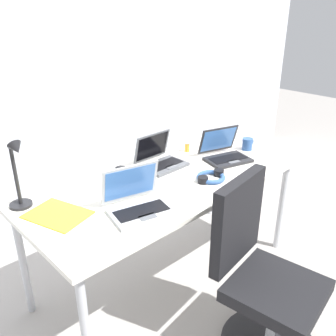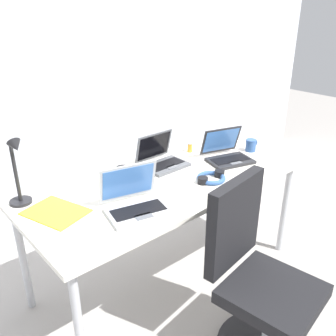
% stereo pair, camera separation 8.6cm
% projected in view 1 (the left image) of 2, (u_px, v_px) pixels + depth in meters
% --- Properties ---
extents(ground_plane, '(12.00, 12.00, 0.00)m').
position_uv_depth(ground_plane, '(168.00, 274.00, 2.59)').
color(ground_plane, gray).
extents(wall_back, '(6.00, 0.13, 2.60)m').
position_uv_depth(wall_back, '(68.00, 67.00, 2.79)').
color(wall_back, silver).
rests_on(wall_back, ground_plane).
extents(desk, '(1.80, 0.80, 0.74)m').
position_uv_depth(desk, '(168.00, 188.00, 2.31)').
color(desk, silver).
rests_on(desk, ground_plane).
extents(desk_lamp, '(0.12, 0.18, 0.40)m').
position_uv_depth(desk_lamp, '(18.00, 175.00, 1.89)').
color(desk_lamp, black).
rests_on(desk_lamp, desk).
extents(laptop_back_right, '(0.36, 0.34, 0.21)m').
position_uv_depth(laptop_back_right, '(225.00, 153.00, 2.57)').
color(laptop_back_right, '#232326').
rests_on(laptop_back_right, desk).
extents(laptop_center, '(0.37, 0.34, 0.23)m').
position_uv_depth(laptop_center, '(138.00, 203.00, 1.93)').
color(laptop_center, '#B7BABC').
rests_on(laptop_center, desk).
extents(laptop_near_mouse, '(0.29, 0.25, 0.21)m').
position_uv_depth(laptop_near_mouse, '(161.00, 160.00, 2.47)').
color(laptop_near_mouse, '#515459').
rests_on(laptop_near_mouse, desk).
extents(computer_mouse, '(0.10, 0.11, 0.03)m').
position_uv_depth(computer_mouse, '(122.00, 168.00, 2.40)').
color(computer_mouse, black).
rests_on(computer_mouse, desk).
extents(cell_phone, '(0.10, 0.15, 0.01)m').
position_uv_depth(cell_phone, '(118.00, 183.00, 2.24)').
color(cell_phone, black).
rests_on(cell_phone, desk).
extents(headphones, '(0.21, 0.18, 0.04)m').
position_uv_depth(headphones, '(211.00, 177.00, 2.29)').
color(headphones, '#335999').
rests_on(headphones, desk).
extents(pill_bottle, '(0.04, 0.04, 0.08)m').
position_uv_depth(pill_bottle, '(187.00, 146.00, 2.70)').
color(pill_bottle, gold).
rests_on(pill_bottle, desk).
extents(book_stack, '(0.21, 0.17, 0.07)m').
position_uv_depth(book_stack, '(218.00, 141.00, 2.84)').
color(book_stack, navy).
rests_on(book_stack, desk).
extents(paper_folder_back_left, '(0.32, 0.37, 0.01)m').
position_uv_depth(paper_folder_back_left, '(58.00, 215.00, 1.91)').
color(paper_folder_back_left, gold).
rests_on(paper_folder_back_left, desk).
extents(coffee_mug, '(0.11, 0.08, 0.09)m').
position_uv_depth(coffee_mug, '(247.00, 144.00, 2.74)').
color(coffee_mug, '#2D518C').
rests_on(coffee_mug, desk).
extents(office_chair, '(0.52, 0.57, 0.97)m').
position_uv_depth(office_chair, '(262.00, 286.00, 1.92)').
color(office_chair, black).
rests_on(office_chair, ground_plane).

